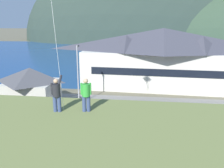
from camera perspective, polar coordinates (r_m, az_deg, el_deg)
ground_plane at (r=21.65m, az=-3.07°, el=-15.22°), size 600.00×600.00×0.00m
parking_lot_pad at (r=26.01m, az=-1.07°, el=-9.62°), size 40.00×20.00×0.10m
bay_water at (r=79.20m, az=4.77°, el=7.09°), size 360.00×84.00×0.03m
far_hill_west_ridge at (r=134.84m, az=9.00°, el=10.22°), size 139.78×62.91×95.41m
harbor_lodge at (r=39.72m, az=11.97°, el=6.37°), size 27.49×10.06×9.71m
storage_shed_near_lot at (r=31.39m, az=-18.79°, el=-0.85°), size 6.53×5.57×5.28m
storage_shed_waterside at (r=40.98m, az=1.90°, el=2.52°), size 6.57×4.15×3.89m
wharf_dock at (r=52.78m, az=-1.81°, el=3.50°), size 3.20×13.58×0.70m
moored_boat_wharfside at (r=56.78m, az=-4.94°, el=4.66°), size 3.37×8.48×2.16m
parked_car_front_row_silver at (r=21.92m, az=9.85°, el=-11.85°), size 4.32×2.29×1.82m
parked_car_mid_row_center at (r=27.18m, az=6.17°, el=-6.27°), size 4.22×2.10×1.82m
parked_car_lone_by_shed at (r=27.07m, az=21.48°, el=-7.36°), size 4.21×2.07×1.82m
parked_car_mid_row_near at (r=24.11m, az=-15.86°, el=-9.64°), size 4.31×2.27×1.82m
parking_light_pole at (r=30.71m, az=-8.16°, el=2.92°), size 0.24×0.78×7.77m
person_kite_flyer at (r=12.40m, az=-13.12°, el=-2.31°), size 0.52×0.68×1.86m
person_companion at (r=12.18m, az=-6.23°, el=-2.40°), size 0.54×0.40×1.74m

